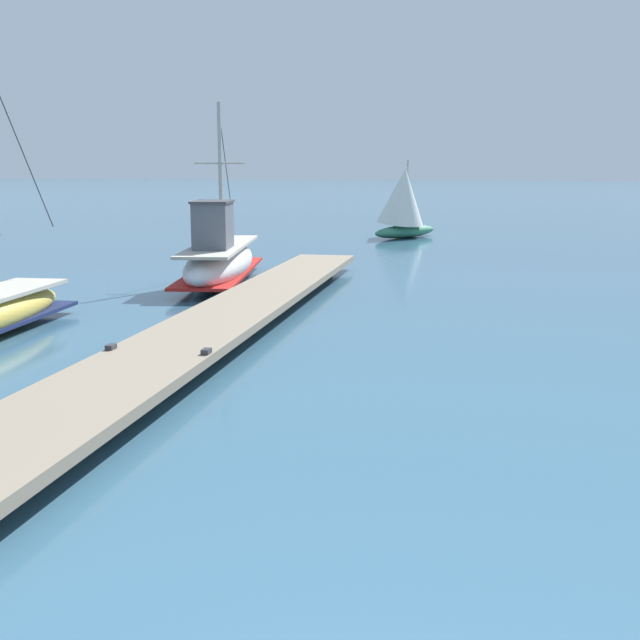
% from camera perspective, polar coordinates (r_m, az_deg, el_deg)
% --- Properties ---
extents(floating_dock, '(3.45, 20.75, 0.53)m').
position_cam_1_polar(floating_dock, '(16.61, -6.08, 0.60)').
color(floating_dock, gray).
rests_on(floating_dock, ground).
extents(fishing_boat_1, '(3.28, 7.34, 5.13)m').
position_cam_1_polar(fishing_boat_1, '(23.26, -7.20, 4.37)').
color(fishing_boat_1, silver).
rests_on(fishing_boat_1, ground).
extents(distant_sailboat, '(3.18, 4.41, 3.64)m').
position_cam_1_polar(distant_sailboat, '(38.02, 5.97, 8.34)').
color(distant_sailboat, '#337556').
rests_on(distant_sailboat, ground).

